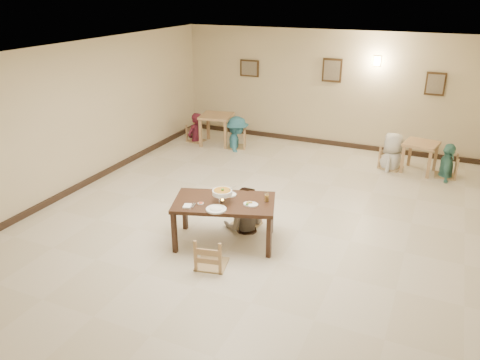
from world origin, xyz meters
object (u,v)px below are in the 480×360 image
at_px(curry_warmer, 222,192).
at_px(bg_chair_rl, 393,148).
at_px(bg_diner_a, 195,113).
at_px(bg_chair_rr, 448,157).
at_px(bg_table_right, 421,148).
at_px(bg_table_left, 216,120).
at_px(bg_diner_b, 237,117).
at_px(chair_far, 245,200).
at_px(bg_chair_lr, 237,130).
at_px(chair_near, 211,237).
at_px(bg_diner_c, 395,133).
at_px(main_diner, 245,188).
at_px(bg_diner_d, 451,144).
at_px(drink_glass, 267,198).
at_px(main_table, 224,205).
at_px(bg_chair_ll, 196,126).

xyz_separation_m(curry_warmer, bg_chair_rl, (2.10, 4.78, -0.44)).
bearing_deg(bg_diner_a, bg_chair_rr, 107.37).
relative_size(curry_warmer, bg_table_right, 0.44).
xyz_separation_m(bg_table_left, bg_diner_b, (0.63, -0.06, 0.17)).
height_order(chair_far, bg_chair_lr, chair_far).
xyz_separation_m(chair_near, bg_chair_lr, (-2.00, 5.35, -0.00)).
relative_size(bg_chair_lr, bg_diner_c, 0.57).
xyz_separation_m(chair_far, bg_diner_b, (-1.95, 3.94, 0.33)).
xyz_separation_m(chair_far, bg_chair_rl, (2.02, 4.04, -0.00)).
bearing_deg(bg_chair_rr, curry_warmer, -37.57).
bearing_deg(main_diner, bg_chair_lr, -82.91).
bearing_deg(bg_diner_d, drink_glass, 144.84).
bearing_deg(bg_chair_rl, bg_table_left, 106.40).
bearing_deg(bg_chair_lr, main_table, 1.51).
height_order(drink_glass, bg_chair_rl, bg_chair_rl).
xyz_separation_m(main_table, chair_near, (0.12, -0.72, -0.20)).
height_order(main_diner, bg_table_right, main_diner).
bearing_deg(bg_chair_lr, bg_diner_a, -111.71).
relative_size(main_table, chair_far, 1.83).
distance_m(chair_far, bg_diner_d, 5.14).
bearing_deg(bg_chair_rl, chair_near, 176.08).
xyz_separation_m(main_table, bg_chair_lr, (-1.88, 4.64, -0.20)).
bearing_deg(bg_diner_d, chair_far, 136.97).
height_order(bg_table_left, bg_diner_b, bg_diner_b).
height_order(chair_near, drink_glass, chair_near).
distance_m(curry_warmer, bg_chair_rr, 5.80).
bearing_deg(chair_near, bg_table_right, -127.32).
distance_m(drink_glass, bg_chair_ll, 5.81).
xyz_separation_m(bg_diner_a, bg_diner_d, (6.43, 0.03, -0.03)).
distance_m(chair_far, bg_chair_rr, 5.14).
distance_m(main_diner, drink_glass, 0.63).
distance_m(bg_chair_ll, bg_diner_d, 6.44).
bearing_deg(bg_chair_rl, bg_chair_lr, 107.32).
bearing_deg(bg_chair_lr, bg_diner_c, 70.81).
xyz_separation_m(drink_glass, bg_chair_lr, (-2.52, 4.37, -0.34)).
bearing_deg(main_diner, bg_diner_a, -70.50).
xyz_separation_m(bg_chair_ll, bg_diner_b, (1.26, -0.02, 0.40)).
bearing_deg(chair_far, bg_table_left, 132.72).
relative_size(bg_chair_rl, bg_diner_c, 0.58).
relative_size(chair_near, bg_chair_ll, 1.12).
bearing_deg(bg_chair_ll, drink_glass, -129.59).
bearing_deg(bg_chair_ll, bg_diner_c, -79.45).
distance_m(main_diner, bg_chair_lr, 4.51).
bearing_deg(chair_far, chair_near, -78.15).
xyz_separation_m(main_diner, bg_diner_c, (1.99, 4.13, 0.08)).
bearing_deg(bg_diner_c, main_table, -17.19).
distance_m(bg_chair_lr, bg_diner_a, 1.30).
height_order(main_table, bg_chair_rr, bg_chair_rr).
xyz_separation_m(curry_warmer, bg_chair_rr, (3.30, 4.74, -0.47)).
distance_m(chair_far, bg_chair_lr, 4.40).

